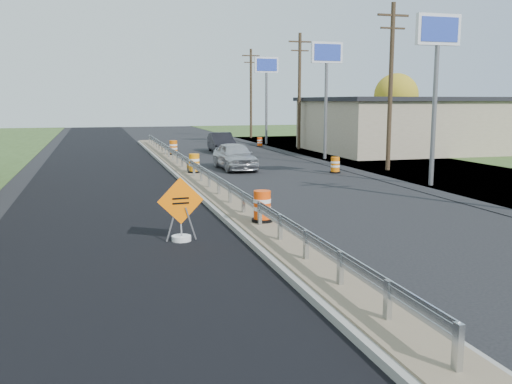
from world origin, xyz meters
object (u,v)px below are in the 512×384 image
object	(u,v)px
caution_sign	(181,225)
barrel_shoulder_near	(335,165)
barrel_median_near	(262,207)
barrel_median_far	(173,148)
barrel_shoulder_far	(260,142)
barrel_median_mid	(194,164)
car_silver	(235,156)
car_dark_mid	(221,142)

from	to	relation	value
caution_sign	barrel_shoulder_near	distance (m)	17.02
barrel_median_near	barrel_median_far	bearing A→B (deg)	89.13
barrel_shoulder_far	caution_sign	bearing A→B (deg)	-109.97
barrel_median_near	barrel_shoulder_far	distance (m)	32.56
barrel_median_mid	barrel_shoulder_far	distance (m)	20.54
barrel_shoulder_near	car_silver	xyz separation A→B (m)	(-5.01, 3.12, 0.37)
barrel_median_near	car_dark_mid	bearing A→B (deg)	80.34
barrel_median_far	caution_sign	bearing A→B (deg)	-97.16
barrel_shoulder_far	car_dark_mid	xyz separation A→B (m)	(-4.42, -4.37, 0.37)
barrel_median_far	barrel_shoulder_far	bearing A→B (deg)	42.36
caution_sign	barrel_shoulder_near	bearing A→B (deg)	46.14
barrel_shoulder_far	car_dark_mid	size ratio (longest dim) A/B	0.18
car_silver	car_dark_mid	xyz separation A→B (m)	(1.68, 11.44, -0.03)
barrel_median_mid	car_dark_mid	bearing A→B (deg)	72.10
caution_sign	barrel_median_mid	bearing A→B (deg)	73.47
barrel_median_near	car_silver	distance (m)	15.76
barrel_shoulder_far	car_silver	world-z (taller)	car_silver
barrel_median_mid	caution_sign	bearing A→B (deg)	-101.23
caution_sign	barrel_median_near	distance (m)	2.87
barrel_median_near	barrel_shoulder_far	size ratio (longest dim) A/B	1.19
car_dark_mid	barrel_shoulder_far	bearing A→B (deg)	47.91
barrel_median_near	car_silver	size ratio (longest dim) A/B	0.21
barrel_median_mid	barrel_shoulder_near	size ratio (longest dim) A/B	1.12
car_silver	barrel_median_far	bearing A→B (deg)	106.17
barrel_median_mid	barrel_median_far	bearing A→B (deg)	88.23
barrel_median_mid	barrel_shoulder_near	bearing A→B (deg)	-3.29
car_dark_mid	barrel_median_near	bearing A→B (deg)	-96.39
barrel_median_far	barrel_shoulder_near	distance (m)	13.37
barrel_median_mid	car_dark_mid	xyz separation A→B (m)	(4.55, 14.10, 0.06)
barrel_shoulder_near	car_silver	bearing A→B (deg)	148.09
barrel_median_mid	barrel_shoulder_far	world-z (taller)	barrel_median_mid
car_silver	barrel_median_near	bearing A→B (deg)	-102.26
barrel_shoulder_far	barrel_median_near	bearing A→B (deg)	-106.06
barrel_shoulder_far	car_silver	bearing A→B (deg)	-111.12
barrel_median_far	barrel_median_mid	bearing A→B (deg)	-91.77
barrel_shoulder_near	barrel_shoulder_far	bearing A→B (deg)	86.67
barrel_median_near	barrel_median_mid	bearing A→B (deg)	89.87
barrel_median_near	car_silver	bearing A→B (deg)	79.39
barrel_median_far	barrel_median_near	bearing A→B (deg)	-90.87
barrel_shoulder_near	car_dark_mid	distance (m)	14.93
caution_sign	car_dark_mid	bearing A→B (deg)	70.05
barrel_median_far	barrel_shoulder_far	xyz separation A→B (m)	(8.65, 7.89, -0.31)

